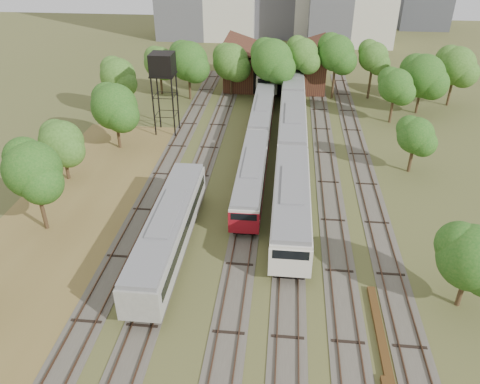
# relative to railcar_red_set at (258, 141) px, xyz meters

# --- Properties ---
(ground) EXTENTS (240.00, 240.00, 0.00)m
(ground) POSITION_rel_railcar_red_set_xyz_m (2.00, -31.06, -1.76)
(ground) COLOR #475123
(ground) RESTS_ON ground
(dry_grass_patch) EXTENTS (14.00, 60.00, 0.04)m
(dry_grass_patch) POSITION_rel_railcar_red_set_xyz_m (-16.00, -23.06, -1.74)
(dry_grass_patch) COLOR brown
(dry_grass_patch) RESTS_ON ground
(tracks) EXTENTS (24.60, 80.00, 0.19)m
(tracks) POSITION_rel_railcar_red_set_xyz_m (1.33, -6.06, -1.72)
(tracks) COLOR #4C473D
(tracks) RESTS_ON ground
(railcar_red_set) EXTENTS (2.70, 34.58, 3.33)m
(railcar_red_set) POSITION_rel_railcar_red_set_xyz_m (0.00, 0.00, 0.00)
(railcar_red_set) COLOR black
(railcar_red_set) RESTS_ON ground
(railcar_green_set) EXTENTS (3.28, 52.08, 4.07)m
(railcar_green_set) POSITION_rel_railcar_red_set_xyz_m (4.00, 3.27, 0.39)
(railcar_green_set) COLOR black
(railcar_green_set) RESTS_ON ground
(railcar_rear) EXTENTS (3.27, 16.07, 4.04)m
(railcar_rear) POSITION_rel_railcar_red_set_xyz_m (0.00, 27.25, 0.38)
(railcar_rear) COLOR black
(railcar_rear) RESTS_ON ground
(old_grey_coach) EXTENTS (3.05, 18.00, 3.77)m
(old_grey_coach) POSITION_rel_railcar_red_set_xyz_m (-6.00, -19.27, 0.30)
(old_grey_coach) COLOR black
(old_grey_coach) RESTS_ON ground
(water_tower) EXTENTS (2.95, 2.95, 10.23)m
(water_tower) POSITION_rel_railcar_red_set_xyz_m (-12.19, 5.61, 6.86)
(water_tower) COLOR black
(water_tower) RESTS_ON ground
(rail_pile_far) EXTENTS (0.56, 9.02, 0.29)m
(rail_pile_far) POSITION_rel_railcar_red_set_xyz_m (10.20, -26.99, -1.62)
(rail_pile_far) COLOR #533517
(rail_pile_far) RESTS_ON ground
(maintenance_shed) EXTENTS (16.45, 11.55, 7.58)m
(maintenance_shed) POSITION_rel_railcar_red_set_xyz_m (1.00, 26.92, 1.15)
(maintenance_shed) COLOR #3C1C16
(maintenance_shed) RESTS_ON ground
(tree_band_left) EXTENTS (7.98, 54.21, 8.46)m
(tree_band_left) POSITION_rel_railcar_red_set_xyz_m (-18.31, -13.69, 3.48)
(tree_band_left) COLOR #382616
(tree_band_left) RESTS_ON ground
(tree_band_far) EXTENTS (49.00, 10.98, 9.58)m
(tree_band_far) POSITION_rel_railcar_red_set_xyz_m (5.31, 19.44, 4.16)
(tree_band_far) COLOR #382616
(tree_band_far) RESTS_ON ground
(tree_band_right) EXTENTS (5.71, 40.00, 7.41)m
(tree_band_right) POSITION_rel_railcar_red_set_xyz_m (16.83, -5.72, 2.85)
(tree_band_right) COLOR #382616
(tree_band_right) RESTS_ON ground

